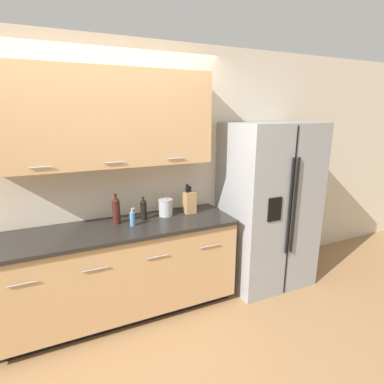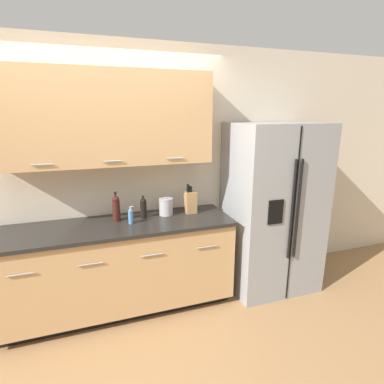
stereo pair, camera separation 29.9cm
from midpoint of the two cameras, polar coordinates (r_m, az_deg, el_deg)
The scene contains 9 objects.
ground_plane at distance 2.79m, azimuth -14.65°, elevation -29.30°, with size 14.00×14.00×0.00m, color #997047.
wall_back at distance 3.03m, azimuth -19.37°, elevation 5.26°, with size 10.00×0.39×2.60m.
counter_unit at distance 3.08m, azimuth -16.18°, elevation -14.20°, with size 2.21×0.64×0.91m.
refrigerator at distance 3.44m, azimuth 11.83°, elevation -2.55°, with size 0.94×0.76×1.83m.
knife_block at distance 3.12m, azimuth -3.22°, elevation -1.92°, with size 0.11×0.11×0.31m.
wine_bottle at distance 2.93m, azimuth -17.11°, elevation -3.37°, with size 0.07×0.07×0.29m.
soap_dispenser at distance 2.86m, azimuth -14.28°, elevation -4.99°, with size 0.05×0.05×0.17m.
oil_bottle at distance 2.99m, azimuth -12.08°, elevation -3.24°, with size 0.06×0.06×0.23m.
steel_canister at distance 3.06m, azimuth -7.85°, elevation -2.96°, with size 0.14×0.14×0.19m.
Camera 1 is at (-0.38, -1.95, 1.92)m, focal length 28.00 mm.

